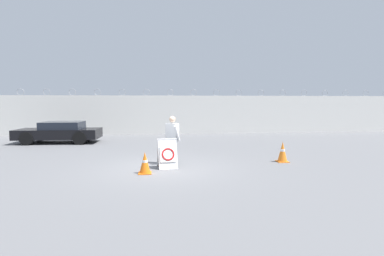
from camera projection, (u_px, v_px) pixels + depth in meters
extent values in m
plane|color=slate|center=(162.00, 168.00, 10.41)|extent=(90.00, 90.00, 0.00)
cube|color=silver|center=(159.00, 115.00, 21.32)|extent=(36.00, 0.30, 2.75)
torus|color=gray|center=(20.00, 92.00, 20.09)|extent=(0.47, 0.03, 0.47)
torus|color=gray|center=(47.00, 92.00, 20.29)|extent=(0.47, 0.03, 0.47)
torus|color=gray|center=(72.00, 92.00, 20.49)|extent=(0.47, 0.03, 0.47)
torus|color=gray|center=(97.00, 92.00, 20.69)|extent=(0.47, 0.03, 0.47)
torus|color=gray|center=(122.00, 92.00, 20.89)|extent=(0.47, 0.03, 0.47)
torus|color=gray|center=(146.00, 92.00, 21.09)|extent=(0.47, 0.03, 0.47)
torus|color=gray|center=(170.00, 92.00, 21.29)|extent=(0.47, 0.03, 0.47)
torus|color=gray|center=(194.00, 93.00, 21.49)|extent=(0.47, 0.03, 0.47)
torus|color=gray|center=(216.00, 93.00, 21.69)|extent=(0.47, 0.03, 0.47)
torus|color=gray|center=(239.00, 93.00, 21.89)|extent=(0.47, 0.03, 0.47)
torus|color=gray|center=(261.00, 93.00, 22.09)|extent=(0.47, 0.03, 0.47)
torus|color=gray|center=(283.00, 93.00, 22.28)|extent=(0.47, 0.03, 0.47)
torus|color=gray|center=(304.00, 93.00, 22.48)|extent=(0.47, 0.03, 0.47)
torus|color=gray|center=(325.00, 93.00, 22.68)|extent=(0.47, 0.03, 0.47)
torus|color=gray|center=(345.00, 93.00, 22.88)|extent=(0.47, 0.03, 0.47)
torus|color=gray|center=(366.00, 93.00, 23.08)|extent=(0.47, 0.03, 0.47)
cube|color=white|center=(168.00, 155.00, 10.27)|extent=(0.68, 0.46, 0.99)
cube|color=white|center=(166.00, 153.00, 10.63)|extent=(0.68, 0.46, 0.99)
cube|color=white|center=(167.00, 139.00, 10.40)|extent=(0.69, 0.13, 0.05)
cube|color=white|center=(168.00, 154.00, 10.23)|extent=(0.57, 0.27, 0.52)
torus|color=red|center=(168.00, 154.00, 10.22)|extent=(0.46, 0.25, 0.43)
cylinder|color=#232838|center=(171.00, 152.00, 11.12)|extent=(0.15, 0.15, 0.85)
cylinder|color=#232838|center=(175.00, 153.00, 11.02)|extent=(0.15, 0.15, 0.85)
cube|color=silver|center=(172.00, 132.00, 11.01)|extent=(0.48, 0.45, 0.66)
sphere|color=#DBB293|center=(172.00, 119.00, 10.96)|extent=(0.23, 0.23, 0.23)
cylinder|color=silver|center=(167.00, 132.00, 11.15)|extent=(0.09, 0.09, 0.62)
cylinder|color=silver|center=(177.00, 133.00, 10.78)|extent=(0.29, 0.32, 0.60)
cube|color=orange|center=(145.00, 173.00, 9.62)|extent=(0.41, 0.41, 0.03)
cone|color=orange|center=(145.00, 162.00, 9.59)|extent=(0.35, 0.35, 0.66)
cylinder|color=white|center=(145.00, 161.00, 9.59)|extent=(0.18, 0.18, 0.09)
cube|color=orange|center=(282.00, 161.00, 11.47)|extent=(0.42, 0.42, 0.03)
cone|color=orange|center=(283.00, 151.00, 11.44)|extent=(0.36, 0.36, 0.76)
cylinder|color=white|center=(283.00, 150.00, 11.44)|extent=(0.18, 0.18, 0.11)
cylinder|color=black|center=(26.00, 139.00, 15.84)|extent=(0.72, 0.23, 0.72)
cylinder|color=black|center=(40.00, 135.00, 17.54)|extent=(0.72, 0.23, 0.72)
cylinder|color=black|center=(80.00, 138.00, 16.05)|extent=(0.72, 0.23, 0.72)
cylinder|color=black|center=(88.00, 135.00, 17.75)|extent=(0.72, 0.23, 0.72)
cube|color=black|center=(59.00, 134.00, 16.78)|extent=(4.50, 2.00, 0.54)
cube|color=black|center=(63.00, 125.00, 16.76)|extent=(2.19, 1.72, 0.40)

